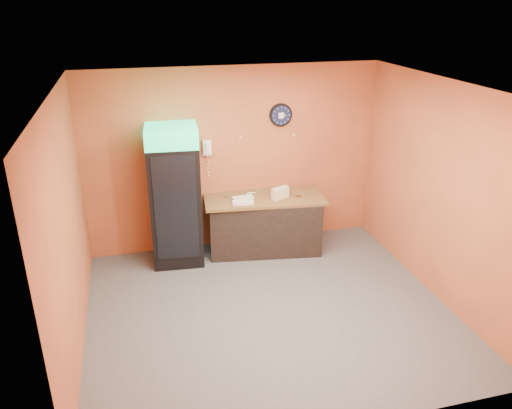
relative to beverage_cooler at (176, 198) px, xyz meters
name	(u,v)px	position (x,y,z in m)	size (l,w,h in m)	color
floor	(269,310)	(0.95, -1.60, -1.00)	(4.50, 4.50, 0.00)	#47474C
back_wall	(234,159)	(0.95, 0.40, 0.40)	(4.50, 0.02, 2.80)	#CB5F39
left_wall	(67,230)	(-1.30, -1.60, 0.40)	(0.02, 4.00, 2.80)	#CB5F39
right_wall	(440,192)	(3.20, -1.60, 0.40)	(0.02, 4.00, 2.80)	#CB5F39
ceiling	(272,88)	(0.95, -1.60, 1.80)	(4.50, 4.00, 0.02)	white
beverage_cooler	(176,198)	(0.00, 0.00, 0.00)	(0.77, 0.78, 2.06)	black
prep_counter	(264,225)	(1.34, 0.02, -0.58)	(1.68, 0.75, 0.84)	black
wall_clock	(281,115)	(1.68, 0.37, 1.04)	(0.35, 0.06, 0.35)	black
wall_phone	(207,148)	(0.53, 0.34, 0.62)	(0.12, 0.11, 0.22)	white
butcher_paper	(264,198)	(1.34, 0.02, -0.14)	(1.82, 0.77, 0.04)	brown
sub_roll_stack	(280,193)	(1.55, -0.09, -0.04)	(0.29, 0.20, 0.18)	#F5E3BF
wrapped_sandwich_left	(241,202)	(0.93, -0.11, -0.11)	(0.25, 0.10, 0.04)	white
wrapped_sandwich_mid	(243,203)	(0.96, -0.15, -0.10)	(0.31, 0.12, 0.04)	white
wrapped_sandwich_right	(243,198)	(1.00, 0.02, -0.10)	(0.31, 0.12, 0.04)	white
kitchen_tool	(257,191)	(1.28, 0.22, -0.09)	(0.07, 0.07, 0.07)	silver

